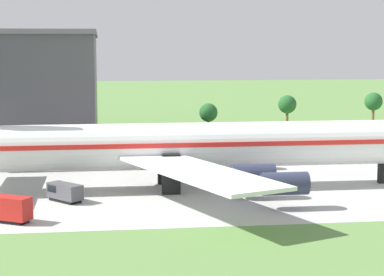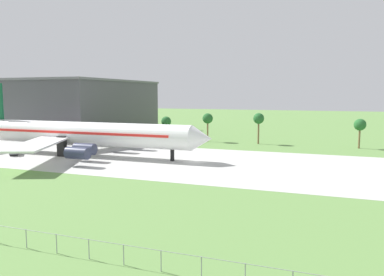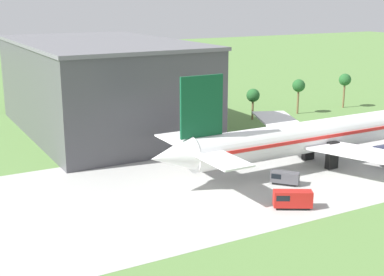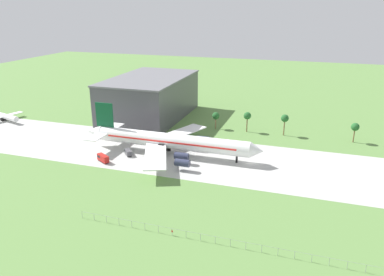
# 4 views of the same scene
# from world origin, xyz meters

# --- Properties ---
(ground_plane) EXTENTS (600.00, 600.00, 0.00)m
(ground_plane) POSITION_xyz_m (0.00, 0.00, 0.00)
(ground_plane) COLOR #5B8442
(taxiway_strip) EXTENTS (320.00, 44.00, 0.02)m
(taxiway_strip) POSITION_xyz_m (0.00, 0.00, 0.01)
(taxiway_strip) COLOR #B2B2AD
(taxiway_strip) RESTS_ON ground_plane
(jet_airliner) EXTENTS (77.63, 56.55, 19.69)m
(jet_airliner) POSITION_xyz_m (-34.07, -1.03, 5.94)
(jet_airliner) COLOR white
(jet_airliner) RESTS_ON ground_plane
(regional_aircraft) EXTENTS (24.17, 21.98, 8.22)m
(regional_aircraft) POSITION_xyz_m (-136.25, 16.15, 2.70)
(regional_aircraft) COLOR white
(regional_aircraft) RESTS_ON ground_plane
(baggage_tug) EXTENTS (4.79, 5.08, 2.29)m
(baggage_tug) POSITION_xyz_m (-49.84, -7.10, 1.24)
(baggage_tug) COLOR black
(baggage_tug) RESTS_ON ground_plane
(catering_van) EXTENTS (6.24, 4.77, 2.94)m
(catering_van) POSITION_xyz_m (-55.95, -16.67, 1.57)
(catering_van) COLOR black
(catering_van) RESTS_ON ground_plane
(perimeter_fence) EXTENTS (80.10, 0.10, 2.10)m
(perimeter_fence) POSITION_xyz_m (0.00, -55.00, 1.45)
(perimeter_fence) COLOR gray
(perimeter_fence) RESTS_ON ground_plane
(no_stopping_sign) EXTENTS (0.44, 0.08, 1.68)m
(no_stopping_sign) POSITION_xyz_m (-11.84, -55.31, 1.05)
(no_stopping_sign) COLOR gray
(no_stopping_sign) RESTS_ON ground_plane
(terminal_building) EXTENTS (36.72, 61.20, 22.18)m
(terminal_building) POSITION_xyz_m (-63.97, 47.56, 11.10)
(terminal_building) COLOR #47474C
(terminal_building) RESTS_ON ground_plane
(palm_tree_row) EXTENTS (101.82, 3.60, 10.29)m
(palm_tree_row) POSITION_xyz_m (25.81, 38.29, 7.17)
(palm_tree_row) COLOR brown
(palm_tree_row) RESTS_ON ground_plane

